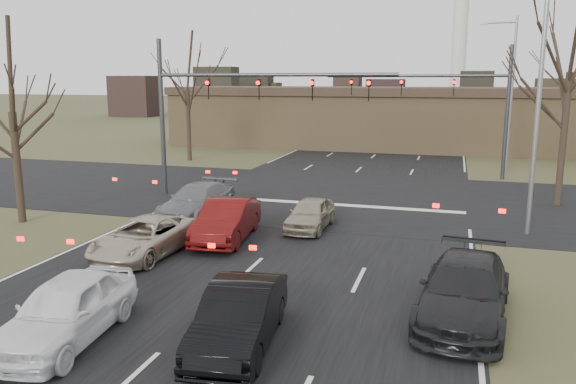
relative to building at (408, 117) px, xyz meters
name	(u,v)px	position (x,y,z in m)	size (l,w,h in m)	color
ground	(212,305)	(-2.00, -38.00, -2.67)	(360.00, 360.00, 0.00)	#3F4625
road_main	(405,127)	(-2.00, 22.00, -2.66)	(14.00, 300.00, 0.02)	black
road_cross	(330,196)	(-2.00, -23.00, -2.65)	(200.00, 14.00, 0.02)	black
building	(408,117)	(0.00, 0.00, 0.00)	(42.40, 10.40, 5.30)	olive
mast_arm_near	(220,98)	(-7.23, -25.00, 2.41)	(12.12, 0.24, 8.00)	#383A3D
mast_arm_far	(459,96)	(4.18, -15.00, 2.35)	(11.12, 0.24, 8.00)	#383A3D
streetlight_right_near	(534,90)	(6.82, -28.00, 2.92)	(2.34, 0.25, 10.00)	gray
streetlight_right_far	(509,86)	(7.32, -11.00, 2.92)	(2.34, 0.25, 10.00)	gray
tree_right_near	(575,14)	(9.00, -22.00, 6.23)	(6.90, 6.90, 11.50)	black
tree_left_near	(8,65)	(-13.50, -32.00, 3.90)	(5.10, 5.10, 8.50)	black
tree_left_far	(186,60)	(-15.00, -13.00, 4.68)	(5.70, 5.70, 9.50)	black
car_silver_suv	(145,237)	(-6.00, -34.64, -2.02)	(2.15, 4.66, 1.30)	#BEB09A
car_white_sedan	(66,310)	(-4.37, -40.89, -1.91)	(1.79, 4.45, 1.52)	white
car_black_hatch	(239,316)	(-0.42, -39.99, -1.95)	(1.50, 4.31, 1.42)	black
car_charcoal_sedan	(464,290)	(4.50, -36.98, -1.92)	(2.10, 5.16, 1.50)	black
car_grey_ahead	(197,201)	(-6.66, -29.09, -1.94)	(2.04, 5.02, 1.46)	slate
car_red_ahead	(227,220)	(-4.03, -32.06, -1.90)	(1.62, 4.64, 1.53)	#560D0C
car_silver_ahead	(310,214)	(-1.40, -29.62, -2.03)	(1.50, 3.72, 1.27)	#A39A84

